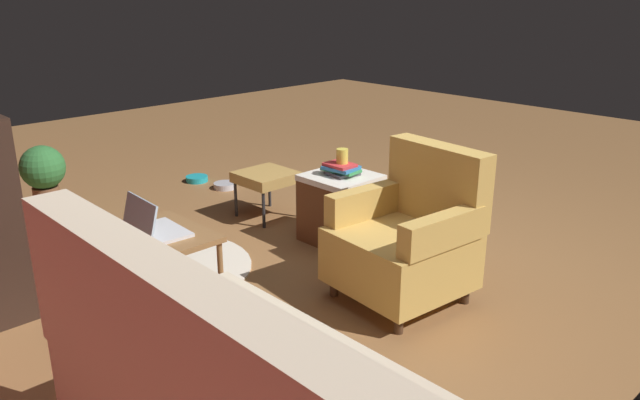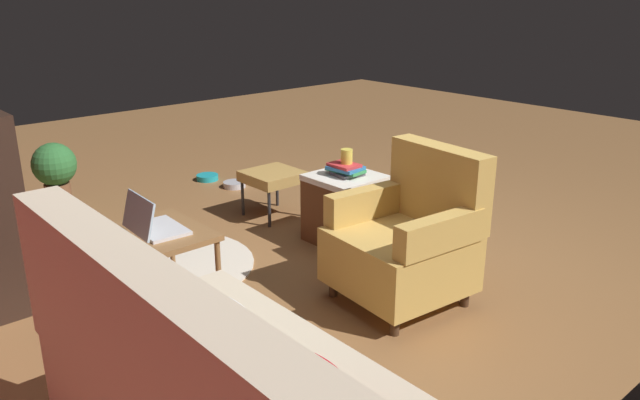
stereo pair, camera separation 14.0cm
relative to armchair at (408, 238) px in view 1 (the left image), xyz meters
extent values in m
plane|color=olive|center=(0.40, -0.12, -0.36)|extent=(12.00, 12.00, 0.00)
cube|color=beige|center=(-0.71, 1.87, 0.36)|extent=(1.90, 0.19, 0.56)
ellipsoid|color=red|center=(-0.94, 1.52, 0.22)|extent=(0.41, 0.17, 0.28)
ellipsoid|color=white|center=(-0.49, 1.51, 0.22)|extent=(0.41, 0.16, 0.28)
cube|color=tan|center=(0.01, 0.06, -0.10)|extent=(0.73, 0.73, 0.32)
cube|color=tan|center=(-0.02, -0.22, 0.28)|extent=(0.67, 0.21, 0.45)
cube|color=tan|center=(0.29, 0.03, 0.15)|extent=(0.16, 0.57, 0.18)
cube|color=tan|center=(-0.28, 0.09, 0.15)|extent=(0.16, 0.57, 0.18)
cylinder|color=#3F2819|center=(0.30, 0.29, -0.31)|extent=(0.05, 0.05, 0.10)
cylinder|color=#3F2819|center=(-0.23, 0.35, -0.31)|extent=(0.05, 0.05, 0.10)
cylinder|color=#3F2819|center=(0.24, -0.23, -0.31)|extent=(0.05, 0.05, 0.10)
cylinder|color=#3F2819|center=(-0.28, -0.18, -0.31)|extent=(0.05, 0.05, 0.10)
cube|color=olive|center=(0.78, 1.10, 0.10)|extent=(0.56, 0.44, 0.03)
cylinder|color=olive|center=(0.53, 0.91, -0.14)|extent=(0.03, 0.03, 0.45)
cylinder|color=olive|center=(1.03, 0.91, -0.14)|extent=(0.03, 0.03, 0.45)
cylinder|color=olive|center=(0.53, 1.29, -0.14)|extent=(0.03, 0.03, 0.45)
cylinder|color=olive|center=(1.03, 1.29, -0.14)|extent=(0.03, 0.03, 0.45)
cube|color=silver|center=(0.78, 1.10, 0.13)|extent=(0.33, 0.24, 0.02)
cube|color=silver|center=(0.78, 1.21, 0.23)|extent=(0.32, 0.08, 0.20)
cube|color=brown|center=(0.86, -0.34, -0.14)|extent=(0.44, 0.44, 0.44)
cube|color=silver|center=(0.86, -0.34, 0.10)|extent=(0.45, 0.45, 0.04)
cube|color=#595960|center=(0.85, -0.35, 0.13)|extent=(0.20, 0.20, 0.02)
cube|color=#338C4C|center=(0.87, -0.35, 0.15)|extent=(0.27, 0.17, 0.02)
cube|color=#2D72B2|center=(0.85, -0.34, 0.17)|extent=(0.24, 0.21, 0.02)
cube|color=red|center=(0.86, -0.33, 0.19)|extent=(0.20, 0.15, 0.02)
cylinder|color=#E5D14C|center=(0.85, -0.34, 0.25)|extent=(0.08, 0.08, 0.10)
cube|color=#262628|center=(0.96, -0.42, 0.13)|extent=(0.06, 0.16, 0.02)
cube|color=#AD8442|center=(1.59, -0.27, -0.04)|extent=(0.40, 0.40, 0.08)
cylinder|color=#262628|center=(1.42, -0.44, -0.22)|extent=(0.02, 0.02, 0.28)
cylinder|color=#262628|center=(1.76, -0.44, -0.22)|extent=(0.02, 0.02, 0.28)
cylinder|color=#262628|center=(1.42, -0.10, -0.22)|extent=(0.02, 0.02, 0.28)
cylinder|color=#262628|center=(1.76, -0.10, -0.22)|extent=(0.02, 0.02, 0.28)
cylinder|color=beige|center=(1.32, 0.83, -0.36)|extent=(1.16, 1.16, 0.01)
cylinder|color=silver|center=(2.40, -0.46, -0.34)|extent=(0.20, 0.20, 0.05)
cylinder|color=teal|center=(2.75, -0.40, -0.34)|extent=(0.20, 0.20, 0.05)
cylinder|color=brown|center=(2.84, 0.93, -0.25)|extent=(0.20, 0.20, 0.22)
sphere|color=#2D6B33|center=(2.84, 0.93, 0.02)|extent=(0.34, 0.34, 0.34)
camera|label=1|loc=(-2.00, 2.64, 1.35)|focal=35.30mm
camera|label=2|loc=(-2.10, 2.53, 1.35)|focal=35.30mm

